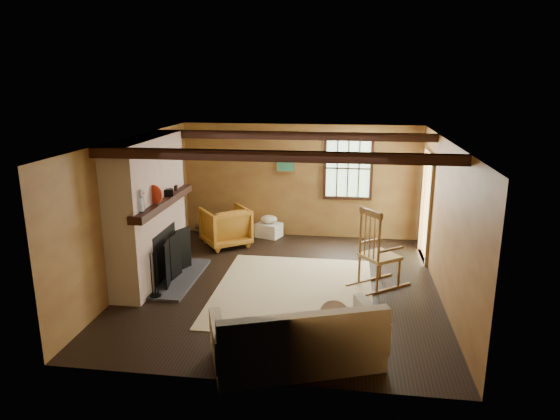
% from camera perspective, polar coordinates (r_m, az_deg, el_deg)
% --- Properties ---
extents(ground, '(5.50, 5.50, 0.00)m').
position_cam_1_polar(ground, '(8.34, 0.32, -8.59)').
color(ground, black).
rests_on(ground, ground).
extents(room_envelope, '(5.02, 5.52, 2.44)m').
position_cam_1_polar(room_envelope, '(8.06, 2.14, 2.79)').
color(room_envelope, olive).
rests_on(room_envelope, ground).
extents(fireplace, '(1.02, 2.30, 2.40)m').
position_cam_1_polar(fireplace, '(8.53, -14.65, -0.68)').
color(fireplace, '#9E523D').
rests_on(fireplace, ground).
extents(rug, '(2.50, 3.00, 0.01)m').
position_cam_1_polar(rug, '(8.13, 1.55, -9.20)').
color(rug, '#CEB089').
rests_on(rug, ground).
extents(rocking_chair, '(1.07, 0.98, 1.33)m').
position_cam_1_polar(rocking_chair, '(8.25, 11.08, -4.94)').
color(rocking_chair, tan).
rests_on(rocking_chair, ground).
extents(sofa, '(2.18, 1.51, 0.81)m').
position_cam_1_polar(sofa, '(6.10, 2.12, -14.90)').
color(sofa, beige).
rests_on(sofa, ground).
extents(firewood_pile, '(0.58, 0.11, 0.21)m').
position_cam_1_polar(firewood_pile, '(11.09, -8.14, -2.13)').
color(firewood_pile, '#4F3B22').
rests_on(firewood_pile, ground).
extents(laundry_basket, '(0.60, 0.53, 0.30)m').
position_cam_1_polar(laundry_basket, '(10.74, -1.28, -2.30)').
color(laundry_basket, white).
rests_on(laundry_basket, ground).
extents(basket_pillow, '(0.42, 0.37, 0.18)m').
position_cam_1_polar(basket_pillow, '(10.67, -1.28, -1.07)').
color(basket_pillow, beige).
rests_on(basket_pillow, laundry_basket).
extents(armchair, '(1.20, 1.21, 0.80)m').
position_cam_1_polar(armchair, '(10.19, -6.24, -1.88)').
color(armchair, '#BF6026').
rests_on(armchair, ground).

